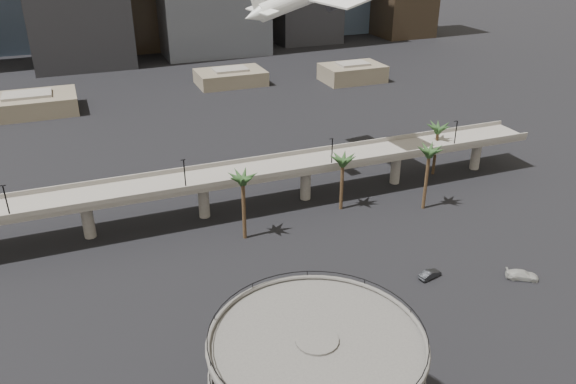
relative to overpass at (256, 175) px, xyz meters
name	(u,v)px	position (x,y,z in m)	size (l,w,h in m)	color
overpass	(256,175)	(0.00, 0.00, 0.00)	(130.00, 9.30, 14.70)	slate
palm_trees	(369,155)	(21.48, -7.53, 3.96)	(54.40, 18.40, 14.00)	#49351F
low_buildings	(194,86)	(6.89, 87.30, -4.48)	(135.00, 27.50, 6.80)	brown
car_a	(383,312)	(6.45, -40.79, -6.60)	(1.74, 4.32, 1.47)	#AA1822
car_b	(430,274)	(18.79, -34.78, -6.65)	(1.47, 4.22, 1.39)	black
car_c	(522,275)	(32.91, -40.64, -6.58)	(2.12, 5.21, 1.51)	#B3B4B0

